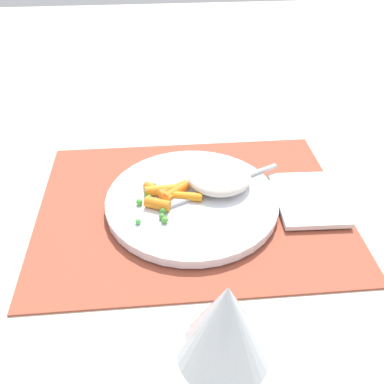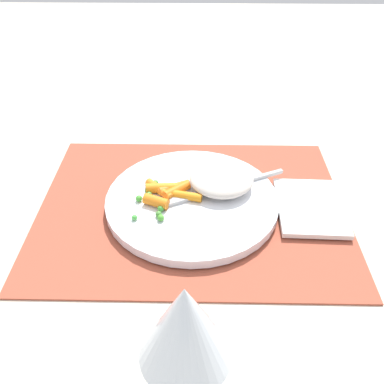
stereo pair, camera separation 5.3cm
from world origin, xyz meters
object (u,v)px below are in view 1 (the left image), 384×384
Objects in this scene: rice_mound at (219,177)px; fork at (211,189)px; napkin at (308,199)px; carrot_portion at (168,193)px; wine_glass at (225,326)px; plate at (192,201)px.

rice_mound is 0.51× the size of fork.
rice_mound is 0.14m from napkin.
carrot_portion is at bearing -2.88° from napkin.
rice_mound is 0.56× the size of wine_glass.
rice_mound is 1.11× the size of carrot_portion.
plate is at bearing 174.76° from carrot_portion.
napkin is (-0.18, -0.29, -0.12)m from wine_glass.
plate is 0.04m from carrot_portion.
carrot_portion is at bearing 9.47° from fork.
napkin is (-0.18, 0.01, -0.00)m from plate.
carrot_portion reaches higher than napkin.
wine_glass is at bearing 90.02° from plate.
wine_glass reaches higher than plate.
plate is at bearing -89.98° from wine_glass.
carrot_portion is 0.51× the size of wine_glass.
wine_glass reaches higher than fork.
rice_mound is at bearing -163.08° from carrot_portion.
wine_glass reaches higher than rice_mound.
fork is at bearing -155.14° from plate.
fork is (-0.07, -0.01, -0.00)m from carrot_portion.
plate is 2.01× the size of napkin.
rice_mound is (-0.04, -0.03, 0.02)m from plate.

